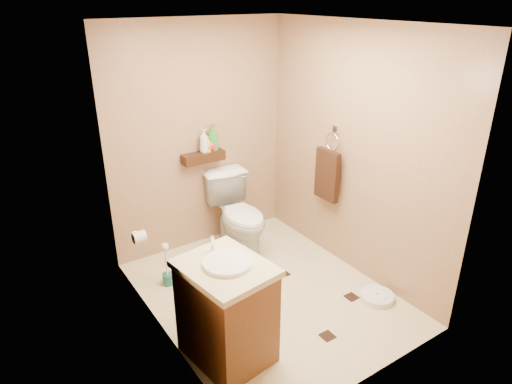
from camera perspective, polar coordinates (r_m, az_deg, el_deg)
ground at (r=4.40m, az=1.30°, el=-12.59°), size 2.50×2.50×0.00m
wall_back at (r=4.83m, az=-7.14°, el=6.62°), size 2.00×0.04×2.40m
wall_front at (r=2.98m, az=15.48°, el=-5.36°), size 2.00×0.04×2.40m
wall_left at (r=3.38m, az=-12.52°, el=-1.42°), size 0.04×2.50×2.40m
wall_right at (r=4.43m, az=12.13°, el=4.70°), size 0.04×2.50×2.40m
ceiling at (r=3.55m, az=1.68°, el=20.39°), size 2.00×2.50×0.02m
wall_shelf at (r=4.82m, az=-6.60°, el=4.35°), size 0.46×0.14×0.10m
floor_accents at (r=4.38m, az=1.64°, el=-12.79°), size 1.31×1.44×0.01m
toilet at (r=4.88m, az=-2.14°, el=-2.90°), size 0.54×0.86×0.84m
vanity at (r=3.53m, az=-3.70°, el=-14.55°), size 0.64×0.74×0.95m
bathroom_scale at (r=4.45m, az=14.87°, el=-12.53°), size 0.37×0.37×0.06m
toilet_brush at (r=4.52m, az=-11.06°, el=-9.56°), size 0.10×0.10×0.46m
towel_ring at (r=4.63m, az=8.93°, el=2.40°), size 0.12×0.30×0.76m
toilet_paper at (r=4.22m, az=-14.41°, el=-5.47°), size 0.12×0.11×0.12m
bottle_a at (r=4.77m, az=-6.54°, el=6.36°), size 0.11×0.11×0.25m
bottle_b at (r=4.81m, az=-5.99°, el=5.98°), size 0.10×0.10×0.16m
bottle_c at (r=4.82m, az=-5.70°, el=6.01°), size 0.17×0.17×0.16m
bottle_d at (r=4.81m, az=-5.41°, el=6.81°), size 0.15×0.15×0.29m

